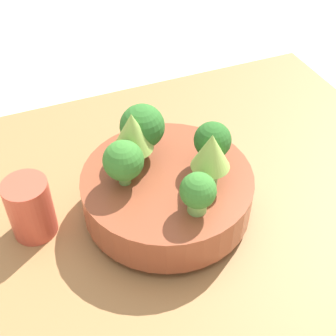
% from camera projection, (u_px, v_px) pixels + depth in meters
% --- Properties ---
extents(ground_plane, '(6.00, 6.00, 0.00)m').
position_uv_depth(ground_plane, '(179.00, 221.00, 0.79)').
color(ground_plane, beige).
extents(table, '(0.91, 0.73, 0.04)m').
position_uv_depth(table, '(179.00, 214.00, 0.77)').
color(table, '#9E7042').
rests_on(table, ground_plane).
extents(bowl, '(0.26, 0.26, 0.08)m').
position_uv_depth(bowl, '(168.00, 193.00, 0.72)').
color(bowl, brown).
rests_on(bowl, table).
extents(romanesco_piece_near, '(0.06, 0.06, 0.09)m').
position_uv_depth(romanesco_piece_near, '(211.00, 154.00, 0.65)').
color(romanesco_piece_near, '#609347').
rests_on(romanesco_piece_near, bowl).
extents(broccoli_floret_left, '(0.06, 0.06, 0.07)m').
position_uv_depth(broccoli_floret_left, '(123.00, 161.00, 0.67)').
color(broccoli_floret_left, '#6BA34C').
rests_on(broccoli_floret_left, bowl).
extents(broccoli_floret_right, '(0.06, 0.06, 0.08)m').
position_uv_depth(broccoli_floret_right, '(211.00, 140.00, 0.70)').
color(broccoli_floret_right, '#6BA34C').
rests_on(broccoli_floret_right, bowl).
extents(broccoli_floret_front, '(0.05, 0.05, 0.06)m').
position_uv_depth(broccoli_floret_front, '(198.00, 192.00, 0.63)').
color(broccoli_floret_front, '#7AB256').
rests_on(broccoli_floret_front, bowl).
extents(romanesco_piece_far, '(0.06, 0.06, 0.10)m').
position_uv_depth(romanesco_piece_far, '(132.00, 134.00, 0.68)').
color(romanesco_piece_far, '#7AB256').
rests_on(romanesco_piece_far, bowl).
extents(broccoli_floret_back, '(0.07, 0.07, 0.09)m').
position_uv_depth(broccoli_floret_back, '(142.00, 127.00, 0.71)').
color(broccoli_floret_back, '#6BA34C').
rests_on(broccoli_floret_back, bowl).
extents(cup, '(0.07, 0.07, 0.10)m').
position_uv_depth(cup, '(30.00, 208.00, 0.69)').
color(cup, '#C64C38').
rests_on(cup, table).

